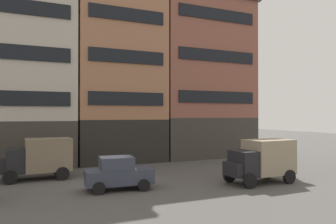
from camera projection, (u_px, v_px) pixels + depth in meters
The scene contains 7 objects.
ground_plane at pixel (109, 186), 18.99m from camera, with size 120.00×120.00×0.00m, color #4C4947.
building_center_left at pixel (27, 78), 26.51m from camera, with size 7.82×6.48×14.27m.
building_center_right at pixel (118, 60), 29.64m from camera, with size 8.16×6.48×18.30m.
building_far_right at pixel (201, 77), 33.20m from camera, with size 10.16×6.48×16.10m.
delivery_truck_near at pixel (261, 160), 19.77m from camera, with size 4.39×2.22×2.62m.
delivery_truck_far at pixel (39, 157), 20.85m from camera, with size 4.40×2.25×2.62m.
sedan_dark at pixel (119, 173), 17.93m from camera, with size 3.82×2.12×1.83m.
Camera 1 is at (-4.57, -18.80, 4.14)m, focal length 34.59 mm.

